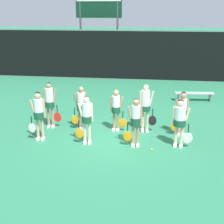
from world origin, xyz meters
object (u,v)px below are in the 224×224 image
(player_4, at_px, (50,101))
(tennis_ball_2, at_px, (131,121))
(scoreboard, at_px, (99,15))
(tennis_ball_0, at_px, (134,125))
(player_5, at_px, (81,105))
(player_2, at_px, (135,118))
(player_1, at_px, (86,116))
(player_0, at_px, (39,112))
(player_7, at_px, (146,104))
(tennis_ball_3, at_px, (81,117))
(bench_courtside, at_px, (194,94))
(player_3, at_px, (180,119))
(player_6, at_px, (116,107))
(player_8, at_px, (182,110))
(tennis_ball_4, at_px, (152,149))

(player_4, distance_m, tennis_ball_2, 3.36)
(scoreboard, bearing_deg, tennis_ball_0, -72.91)
(player_5, bearing_deg, player_2, -27.85)
(player_5, height_order, tennis_ball_2, player_5)
(player_1, distance_m, tennis_ball_0, 2.57)
(tennis_ball_0, xyz_separation_m, tennis_ball_2, (-0.17, 0.46, 0.00))
(player_0, xyz_separation_m, tennis_ball_0, (3.22, 1.74, -1.01))
(player_0, relative_size, player_7, 0.96)
(tennis_ball_3, bearing_deg, player_7, -23.28)
(scoreboard, distance_m, player_2, 13.05)
(player_2, relative_size, tennis_ball_0, 23.89)
(bench_courtside, distance_m, player_2, 6.36)
(player_3, relative_size, player_6, 1.03)
(tennis_ball_2, bearing_deg, player_7, -57.03)
(scoreboard, distance_m, player_8, 12.52)
(player_8, height_order, tennis_ball_4, player_8)
(player_3, bearing_deg, player_5, 169.04)
(tennis_ball_4, bearing_deg, scoreboard, 107.36)
(player_8, bearing_deg, player_2, -143.44)
(player_2, distance_m, tennis_ball_2, 2.50)
(player_2, relative_size, tennis_ball_3, 24.18)
(player_3, height_order, player_8, player_3)
(player_2, height_order, tennis_ball_3, player_2)
(scoreboard, xyz_separation_m, player_6, (2.55, -10.95, -3.03))
(tennis_ball_0, bearing_deg, bench_courtside, 55.12)
(player_4, distance_m, player_5, 1.26)
(scoreboard, xyz_separation_m, tennis_ball_3, (0.90, -9.72, -3.93))
(player_5, height_order, player_7, player_7)
(player_5, relative_size, tennis_ball_3, 24.15)
(player_2, xyz_separation_m, tennis_ball_2, (-0.31, 2.29, -0.95))
(player_0, bearing_deg, player_4, 82.64)
(player_7, bearing_deg, player_8, -14.56)
(player_4, relative_size, tennis_ball_3, 25.79)
(tennis_ball_3, bearing_deg, player_5, -75.81)
(player_6, xyz_separation_m, tennis_ball_4, (1.37, -1.60, -0.90))
(player_3, xyz_separation_m, tennis_ball_2, (-1.77, 2.15, -0.95))
(player_6, bearing_deg, player_4, -173.93)
(bench_courtside, height_order, tennis_ball_3, bench_courtside)
(player_6, distance_m, tennis_ball_0, 1.22)
(tennis_ball_2, bearing_deg, player_3, -50.45)
(bench_courtside, bearing_deg, player_8, -107.28)
(player_5, bearing_deg, bench_courtside, 46.30)
(player_6, height_order, tennis_ball_2, player_6)
(tennis_ball_3, bearing_deg, bench_courtside, 32.66)
(player_7, bearing_deg, player_0, -166.95)
(player_1, height_order, tennis_ball_0, player_1)
(player_1, bearing_deg, player_0, 167.93)
(bench_courtside, relative_size, player_2, 1.16)
(bench_courtside, height_order, tennis_ball_4, bench_courtside)
(player_0, height_order, player_7, player_7)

